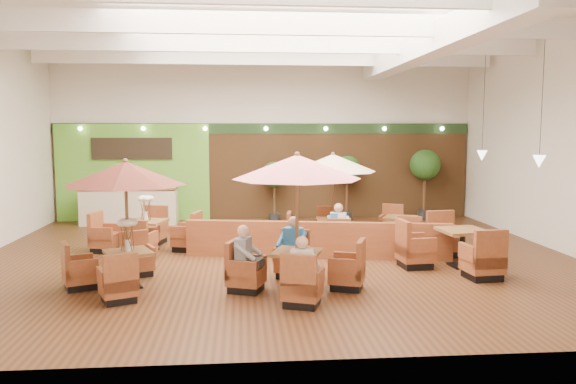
{
  "coord_description": "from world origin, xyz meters",
  "views": [
    {
      "loc": [
        -0.82,
        -12.99,
        2.99
      ],
      "look_at": [
        0.3,
        0.5,
        1.5
      ],
      "focal_mm": 35.0,
      "sensor_mm": 36.0,
      "label": 1
    }
  ],
  "objects": [
    {
      "name": "room",
      "position": [
        0.25,
        1.22,
        3.63
      ],
      "size": [
        14.04,
        14.0,
        5.52
      ],
      "color": "#381E0F",
      "rests_on": "ground"
    },
    {
      "name": "service_counter",
      "position": [
        -4.4,
        5.1,
        0.58
      ],
      "size": [
        3.0,
        0.75,
        1.18
      ],
      "color": "beige",
      "rests_on": "ground"
    },
    {
      "name": "booth_divider",
      "position": [
        0.93,
        -0.14,
        0.43
      ],
      "size": [
        6.17,
        1.25,
        0.86
      ],
      "primitive_type": "cube",
      "rotation": [
        0.0,
        0.0,
        -0.17
      ],
      "color": "brown",
      "rests_on": "ground"
    },
    {
      "name": "table_0",
      "position": [
        -3.04,
        -2.32,
        1.77
      ],
      "size": [
        2.43,
        2.58,
        2.47
      ],
      "rotation": [
        0.0,
        0.0,
        0.43
      ],
      "color": "brown",
      "rests_on": "ground"
    },
    {
      "name": "table_1",
      "position": [
        0.2,
        -2.75,
        1.77
      ],
      "size": [
        2.7,
        2.7,
        2.6
      ],
      "rotation": [
        0.0,
        0.0,
        -0.35
      ],
      "color": "brown",
      "rests_on": "ground"
    },
    {
      "name": "table_2",
      "position": [
        1.47,
        1.25,
        1.76
      ],
      "size": [
        2.34,
        2.43,
        2.44
      ],
      "rotation": [
        0.0,
        0.0,
        -0.14
      ],
      "color": "brown",
      "rests_on": "ground"
    },
    {
      "name": "table_3",
      "position": [
        -3.19,
        0.95,
        0.43
      ],
      "size": [
        2.75,
        2.75,
        1.56
      ],
      "rotation": [
        0.0,
        0.0,
        -0.25
      ],
      "color": "brown",
      "rests_on": "ground"
    },
    {
      "name": "table_4",
      "position": [
        3.7,
        -1.23,
        0.39
      ],
      "size": [
        1.94,
        2.86,
        1.06
      ],
      "rotation": [
        0.0,
        0.0,
        0.09
      ],
      "color": "brown",
      "rests_on": "ground"
    },
    {
      "name": "table_5",
      "position": [
        3.36,
        1.36,
        0.35
      ],
      "size": [
        1.08,
        2.61,
        0.91
      ],
      "rotation": [
        0.0,
        0.0,
        -0.44
      ],
      "color": "brown",
      "rests_on": "ground"
    },
    {
      "name": "topiary_0",
      "position": [
        0.25,
        5.3,
        1.47
      ],
      "size": [
        0.85,
        0.85,
        1.97
      ],
      "color": "black",
      "rests_on": "ground"
    },
    {
      "name": "topiary_1",
      "position": [
        2.66,
        5.3,
        1.61
      ],
      "size": [
        0.93,
        0.93,
        2.16
      ],
      "color": "black",
      "rests_on": "ground"
    },
    {
      "name": "topiary_2",
      "position": [
        5.3,
        5.3,
        1.75
      ],
      "size": [
        1.01,
        1.01,
        2.35
      ],
      "color": "black",
      "rests_on": "ground"
    },
    {
      "name": "diner_0",
      "position": [
        0.2,
        -3.71,
        0.74
      ],
      "size": [
        0.41,
        0.37,
        0.76
      ],
      "rotation": [
        0.0,
        0.0,
        -0.29
      ],
      "color": "silver",
      "rests_on": "ground"
    },
    {
      "name": "diner_1",
      "position": [
        0.2,
        -1.8,
        0.76
      ],
      "size": [
        0.44,
        0.43,
        0.79
      ],
      "rotation": [
        0.0,
        0.0,
        2.65
      ],
      "color": "#296FB3",
      "rests_on": "ground"
    },
    {
      "name": "diner_2",
      "position": [
        -0.75,
        -2.75,
        0.75
      ],
      "size": [
        0.4,
        0.43,
        0.79
      ],
      "rotation": [
        0.0,
        0.0,
        4.38
      ],
      "color": "gray",
      "rests_on": "ground"
    },
    {
      "name": "diner_3",
      "position": [
        1.52,
        0.36,
        0.75
      ],
      "size": [
        0.41,
        0.36,
        0.77
      ],
      "rotation": [
        0.0,
        0.0,
        -0.2
      ],
      "color": "#296FB3",
      "rests_on": "ground"
    },
    {
      "name": "diner_4",
      "position": [
        1.52,
        0.36,
        0.75
      ],
      "size": [
        0.42,
        0.38,
        0.78
      ],
      "rotation": [
        0.0,
        0.0,
        -0.28
      ],
      "color": "silver",
      "rests_on": "ground"
    }
  ]
}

